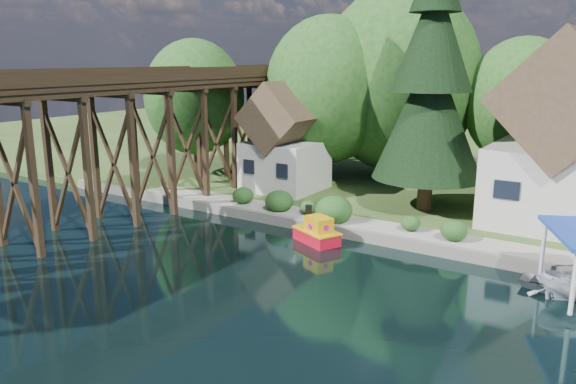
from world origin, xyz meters
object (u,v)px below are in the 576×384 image
conifer (431,82)px  boat_white_a (565,285)px  shed (285,144)px  trestle_bridge (137,132)px  house_left (565,144)px  tugboat (317,232)px

conifer → boat_white_a: 14.80m
shed → conifer: bearing=0.6°
shed → trestle_bridge: bearing=-118.2°
house_left → boat_white_a: size_ratio=3.07×
trestle_bridge → house_left: size_ratio=4.01×
house_left → shed: bearing=-175.2°
shed → tugboat: 11.40m
trestle_bridge → conifer: (15.48, 9.44, 3.14)m
shed → boat_white_a: (19.73, -8.11, -3.46)m
shed → conifer: 11.47m
house_left → conifer: conifer is taller
tugboat → boat_white_a: tugboat is taller
trestle_bridge → boat_white_a: trestle_bridge is taller
trestle_bridge → shed: (5.00, 9.33, -1.52)m
tugboat → boat_white_a: 12.37m
trestle_bridge → shed: 10.69m
shed → house_left: bearing=4.8°
trestle_bridge → house_left: house_left is taller
house_left → boat_white_a: bearing=-79.8°
house_left → boat_white_a: (1.73, -9.61, -4.77)m
trestle_bridge → boat_white_a: (24.73, 1.22, -4.98)m
tugboat → shed: bearing=132.4°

